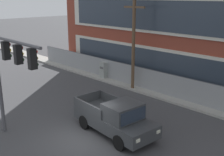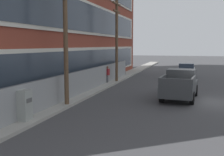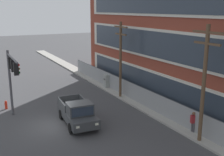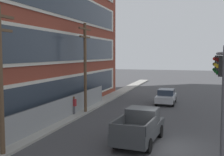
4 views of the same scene
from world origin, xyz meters
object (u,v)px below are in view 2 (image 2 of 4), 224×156
Objects in this scene: utility_pole_near_corner at (66,34)px; pedestrian_near_cabinet at (107,74)px; electrical_cabinet at (25,107)px; pickup_truck_dark_grey at (180,85)px; sedan_silver at (186,70)px; utility_pole_midblock at (117,36)px.

utility_pole_near_corner is 10.43m from pedestrian_near_cabinet.
utility_pole_near_corner is at bearing -5.04° from electrical_cabinet.
pickup_truck_dark_grey is 1.23× the size of sedan_silver.
sedan_silver is at bearing -17.15° from electrical_cabinet.
pickup_truck_dark_grey is 10.55m from electrical_cabinet.
utility_pole_near_corner is at bearing 160.45° from sedan_silver.
utility_pole_midblock is at bearing 42.85° from pickup_truck_dark_grey.
utility_pole_near_corner is at bearing -177.03° from pedestrian_near_cabinet.
electrical_cabinet is 0.93× the size of pedestrian_near_cabinet.
pickup_truck_dark_grey is at bearing -137.15° from utility_pole_midblock.
pickup_truck_dark_grey is 8.75m from pedestrian_near_cabinet.
utility_pole_near_corner is 11.13m from utility_pole_midblock.
sedan_silver is 19.52m from utility_pole_near_corner.
electrical_cabinet is (-3.81, 0.34, -3.48)m from utility_pole_near_corner.
pedestrian_near_cabinet is at bearing 51.10° from pickup_truck_dark_grey.
utility_pole_near_corner reaches higher than pickup_truck_dark_grey.
sedan_silver is at bearing -0.55° from pickup_truck_dark_grey.
pickup_truck_dark_grey is 3.09× the size of pedestrian_near_cabinet.
utility_pole_midblock is at bearing -24.47° from pedestrian_near_cabinet.
utility_pole_near_corner is 4.87× the size of electrical_cabinet.
sedan_silver is 2.69× the size of electrical_cabinet.
pedestrian_near_cabinet reaches higher than electrical_cabinet.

